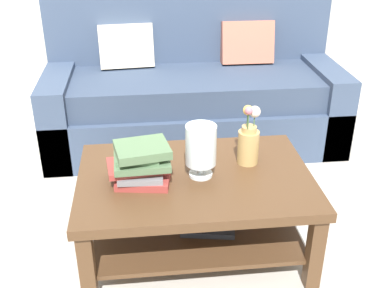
{
  "coord_description": "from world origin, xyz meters",
  "views": [
    {
      "loc": [
        -0.24,
        -2.43,
        1.7
      ],
      "look_at": [
        0.0,
        -0.23,
        0.56
      ],
      "focal_mm": 44.63,
      "sensor_mm": 36.0,
      "label": 1
    }
  ],
  "objects_px": {
    "coffee_table": "(196,196)",
    "flower_pitcher": "(249,141)",
    "book_stack_main": "(141,164)",
    "glass_hurricane_vase": "(201,147)",
    "couch": "(193,94)"
  },
  "relations": [
    {
      "from": "book_stack_main",
      "to": "flower_pitcher",
      "type": "height_order",
      "value": "flower_pitcher"
    },
    {
      "from": "couch",
      "to": "book_stack_main",
      "type": "bearing_deg",
      "value": -106.48
    },
    {
      "from": "flower_pitcher",
      "to": "couch",
      "type": "bearing_deg",
      "value": 96.75
    },
    {
      "from": "coffee_table",
      "to": "flower_pitcher",
      "type": "height_order",
      "value": "flower_pitcher"
    },
    {
      "from": "coffee_table",
      "to": "glass_hurricane_vase",
      "type": "xyz_separation_m",
      "value": [
        0.03,
        -0.0,
        0.29
      ]
    },
    {
      "from": "glass_hurricane_vase",
      "to": "flower_pitcher",
      "type": "relative_size",
      "value": 0.83
    },
    {
      "from": "couch",
      "to": "glass_hurricane_vase",
      "type": "height_order",
      "value": "couch"
    },
    {
      "from": "coffee_table",
      "to": "glass_hurricane_vase",
      "type": "height_order",
      "value": "glass_hurricane_vase"
    },
    {
      "from": "couch",
      "to": "book_stack_main",
      "type": "xyz_separation_m",
      "value": [
        -0.41,
        -1.38,
        0.19
      ]
    },
    {
      "from": "couch",
      "to": "coffee_table",
      "type": "height_order",
      "value": "couch"
    },
    {
      "from": "coffee_table",
      "to": "flower_pitcher",
      "type": "xyz_separation_m",
      "value": [
        0.29,
        0.1,
        0.25
      ]
    },
    {
      "from": "couch",
      "to": "book_stack_main",
      "type": "distance_m",
      "value": 1.45
    },
    {
      "from": "book_stack_main",
      "to": "glass_hurricane_vase",
      "type": "height_order",
      "value": "glass_hurricane_vase"
    },
    {
      "from": "couch",
      "to": "book_stack_main",
      "type": "relative_size",
      "value": 6.7
    },
    {
      "from": "couch",
      "to": "coffee_table",
      "type": "distance_m",
      "value": 1.37
    }
  ]
}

